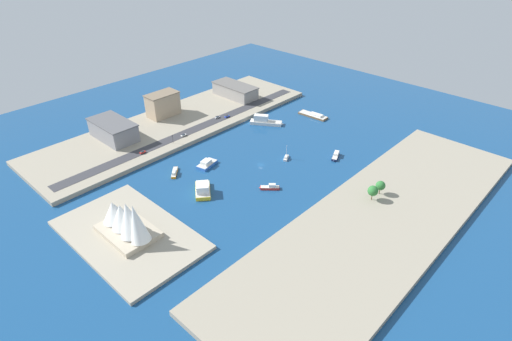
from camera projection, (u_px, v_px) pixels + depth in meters
name	position (u px, v px, depth m)	size (l,w,h in m)	color
ground_plane	(261.00, 165.00, 287.79)	(440.00, 440.00, 0.00)	navy
quay_west	(381.00, 220.00, 233.64)	(70.00, 240.00, 3.09)	#9E937F
quay_east	(178.00, 123.00, 340.30)	(70.00, 240.00, 3.09)	#9E937F
peninsula_point	(129.00, 235.00, 224.07)	(83.26, 51.06, 2.00)	#A89E89
road_strip	(194.00, 129.00, 327.32)	(9.42, 228.00, 0.15)	#38383D
patrol_launch_navy	(336.00, 156.00, 295.80)	(8.09, 13.19, 3.36)	#1E284C
catamaran_blue	(207.00, 164.00, 285.95)	(10.85, 16.98, 4.50)	blue
barge_flat_brown	(313.00, 115.00, 354.85)	(27.00, 9.43, 3.09)	brown
sailboat_small_white	(286.00, 158.00, 294.14)	(6.08, 8.80, 10.54)	white
ferry_yellow_fast	(203.00, 189.00, 257.58)	(20.00, 18.60, 7.36)	yellow
water_taxi_orange	(175.00, 172.00, 277.39)	(11.86, 11.68, 3.12)	orange
tugboat_red	(270.00, 187.00, 262.22)	(11.37, 10.63, 3.60)	red
ferry_white_commuter	(264.00, 121.00, 341.38)	(25.77, 19.97, 7.79)	silver
warehouse_low_gray	(113.00, 130.00, 311.40)	(39.36, 21.38, 13.69)	gray
carpark_squat_concrete	(235.00, 90.00, 382.85)	(43.50, 19.08, 11.32)	gray
apartment_midrise_tan	(163.00, 104.00, 345.09)	(15.09, 26.52, 19.27)	tan
hatchback_blue	(227.00, 116.00, 346.14)	(1.86, 4.45, 1.60)	black
sedan_silver	(217.00, 117.00, 344.70)	(1.98, 4.51, 1.48)	black
pickup_red	(143.00, 152.00, 294.56)	(1.85, 4.23, 1.70)	black
van_white	(184.00, 135.00, 317.16)	(2.03, 4.52, 1.53)	black
traffic_light_waterfront	(173.00, 138.00, 305.77)	(0.36, 0.36, 6.50)	black
opera_landmark	(126.00, 220.00, 218.25)	(37.55, 22.71, 24.34)	#BCAD93
park_tree_cluster	(376.00, 188.00, 246.81)	(6.27, 14.70, 9.53)	brown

